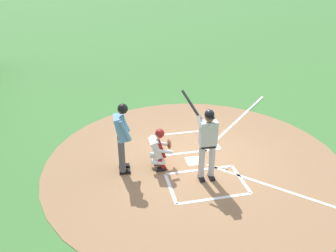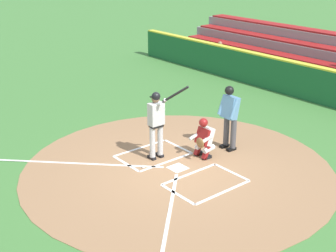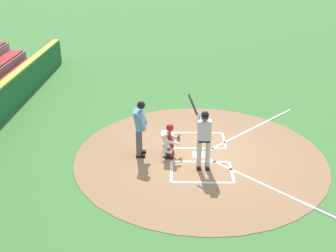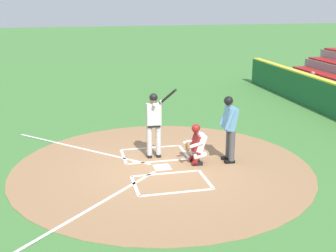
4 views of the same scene
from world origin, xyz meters
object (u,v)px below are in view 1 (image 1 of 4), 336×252
Objects in this scene: batter at (207,140)px; plate_umpire at (122,134)px; baseball at (226,168)px; catcher at (159,148)px.

batter reaches higher than plate_umpire.
batter is 2.09m from plate_umpire.
batter is 1.14× the size of plate_umpire.
batter is 1.27m from baseball.
baseball is (0.53, 2.59, -1.04)m from plate_umpire.
catcher is at bearing -125.82° from batter.
plate_umpire is at bearing -92.73° from catcher.
catcher is 0.61× the size of plate_umpire.
plate_umpire is (-0.78, -1.94, -0.02)m from batter.
plate_umpire reaches higher than baseball.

